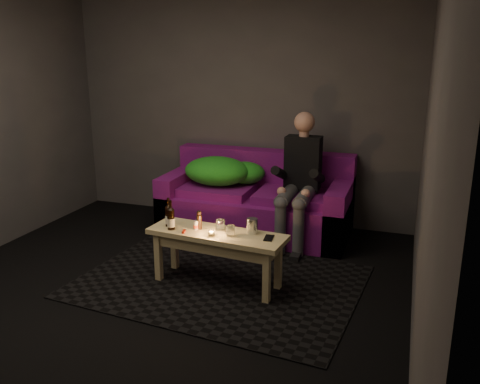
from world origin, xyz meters
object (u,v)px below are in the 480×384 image
object	(u,v)px
person	(299,177)
coffee_table	(217,242)
beer_bottle_a	(169,216)
beer_bottle_b	(171,219)
sofa	(257,204)
steel_cup	(252,226)

from	to	relation	value
person	coffee_table	xyz separation A→B (m)	(-0.42, -1.21, -0.30)
beer_bottle_a	beer_bottle_b	size ratio (longest dim) A/B	0.98
sofa	steel_cup	world-z (taller)	sofa
sofa	beer_bottle_b	distance (m)	1.49
beer_bottle_a	beer_bottle_b	world-z (taller)	beer_bottle_b
person	beer_bottle_a	distance (m)	1.49
sofa	person	world-z (taller)	person
person	steel_cup	size ratio (longest dim) A/B	10.57
sofa	steel_cup	xyz separation A→B (m)	(0.35, -1.30, 0.23)
beer_bottle_a	sofa	bearing A→B (deg)	74.67
coffee_table	beer_bottle_a	size ratio (longest dim) A/B	4.80
person	coffee_table	size ratio (longest dim) A/B	1.11
sofa	beer_bottle_b	bearing A→B (deg)	-102.53
sofa	coffee_table	distance (m)	1.38
beer_bottle_b	steel_cup	xyz separation A→B (m)	(0.67, 0.13, -0.03)
beer_bottle_a	steel_cup	size ratio (longest dim) A/B	1.98
sofa	person	distance (m)	0.64
person	beer_bottle_a	world-z (taller)	person
sofa	coffee_table	size ratio (longest dim) A/B	1.67
person	beer_bottle_a	size ratio (longest dim) A/B	5.34
coffee_table	beer_bottle_b	world-z (taller)	beer_bottle_b
sofa	beer_bottle_b	world-z (taller)	sofa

